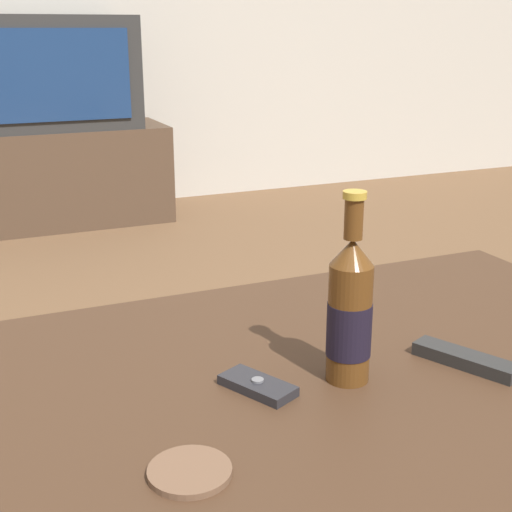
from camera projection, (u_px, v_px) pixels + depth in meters
coffee_table at (324, 410)px, 1.06m from camera, size 1.24×0.81×0.44m
tv_stand at (63, 175)px, 3.49m from camera, size 1.00×0.46×0.47m
television at (54, 72)px, 3.34m from camera, size 0.74×0.45×0.51m
beer_bottle at (350, 312)px, 1.00m from camera, size 0.06×0.06×0.28m
cell_phone at (259, 386)px, 0.99m from camera, size 0.09×0.12×0.02m
remote_control at (465, 359)px, 1.07m from camera, size 0.10×0.16×0.02m
coaster at (190, 471)px, 0.81m from camera, size 0.10×0.10×0.01m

